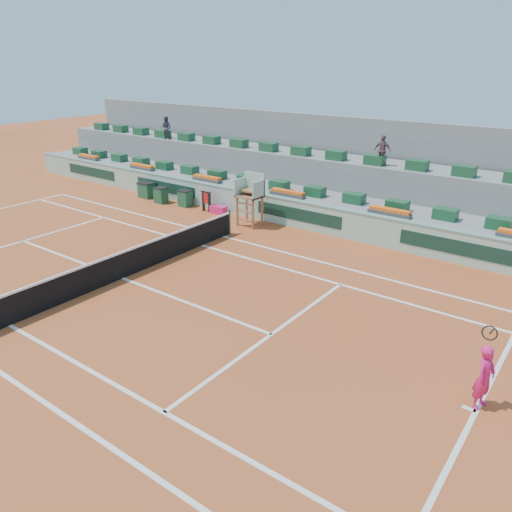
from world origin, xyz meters
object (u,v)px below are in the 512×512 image
at_px(umpire_chair, 251,192).
at_px(drink_cooler_a, 185,198).
at_px(player_bag, 218,210).
at_px(tennis_player, 485,377).

height_order(umpire_chair, drink_cooler_a, umpire_chair).
distance_m(player_bag, umpire_chair, 2.78).
bearing_deg(drink_cooler_a, tennis_player, -25.03).
height_order(player_bag, tennis_player, tennis_player).
bearing_deg(tennis_player, umpire_chair, 148.57).
xyz_separation_m(player_bag, drink_cooler_a, (-2.23, -0.02, 0.23)).
height_order(drink_cooler_a, tennis_player, tennis_player).
xyz_separation_m(umpire_chair, drink_cooler_a, (-4.62, 0.44, -1.12)).
relative_size(umpire_chair, drink_cooler_a, 2.86).
distance_m(umpire_chair, tennis_player, 13.95).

